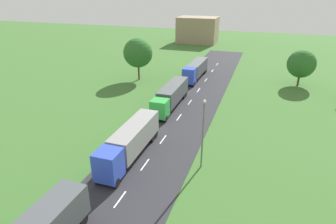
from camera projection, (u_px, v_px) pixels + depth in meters
name	position (u px, v px, depth m)	size (l,w,h in m)	color
road	(125.00, 193.00, 27.99)	(10.00, 140.00, 0.06)	#2B2B30
truck_second	(130.00, 141.00, 33.09)	(2.51, 12.30, 3.56)	blue
truck_third	(171.00, 95.00, 47.30)	(2.53, 12.80, 3.47)	green
truck_fourth	(196.00, 69.00, 61.94)	(2.71, 12.43, 3.53)	blue
lamppost_second	(203.00, 131.00, 30.36)	(0.36, 0.36, 7.99)	slate
tree_oak	(138.00, 53.00, 59.86)	(6.09, 6.09, 8.82)	#513823
tree_pine	(301.00, 64.00, 57.02)	(5.51, 5.51, 7.14)	#513823
distant_building	(198.00, 30.00, 101.48)	(13.53, 9.20, 8.70)	#9E846B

